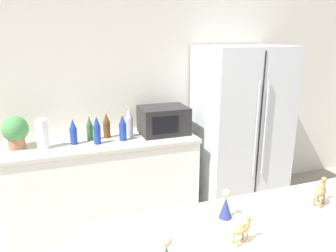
{
  "coord_description": "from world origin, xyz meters",
  "views": [
    {
      "loc": [
        -0.84,
        -0.66,
        1.89
      ],
      "look_at": [
        -0.1,
        1.42,
        1.26
      ],
      "focal_mm": 35.0,
      "sensor_mm": 36.0,
      "label": 1
    }
  ],
  "objects": [
    {
      "name": "wall_back",
      "position": [
        0.0,
        2.73,
        1.27
      ],
      "size": [
        8.0,
        0.06,
        2.55
      ],
      "color": "silver",
      "rests_on": "ground_plane"
    },
    {
      "name": "back_counter",
      "position": [
        -0.43,
        2.4,
        0.44
      ],
      "size": [
        1.84,
        0.63,
        0.88
      ],
      "color": "white",
      "rests_on": "ground_plane"
    },
    {
      "name": "refrigerator",
      "position": [
        1.06,
        2.33,
        0.88
      ],
      "size": [
        0.91,
        0.73,
        1.76
      ],
      "color": "silver",
      "rests_on": "ground_plane"
    },
    {
      "name": "potted_plant",
      "position": [
        -1.19,
        2.43,
        1.04
      ],
      "size": [
        0.23,
        0.23,
        0.3
      ],
      "color": "#9E6B47",
      "rests_on": "back_counter"
    },
    {
      "name": "paper_towel_roll",
      "position": [
        -0.97,
        2.35,
        1.02
      ],
      "size": [
        0.1,
        0.1,
        0.27
      ],
      "color": "white",
      "rests_on": "back_counter"
    },
    {
      "name": "microwave",
      "position": [
        0.2,
        2.42,
        1.02
      ],
      "size": [
        0.48,
        0.37,
        0.28
      ],
      "color": "black",
      "rests_on": "back_counter"
    },
    {
      "name": "back_bottle_0",
      "position": [
        -0.7,
        2.38,
        1.0
      ],
      "size": [
        0.07,
        0.07,
        0.25
      ],
      "color": "navy",
      "rests_on": "back_counter"
    },
    {
      "name": "back_bottle_1",
      "position": [
        -0.15,
        2.43,
        1.03
      ],
      "size": [
        0.07,
        0.07,
        0.31
      ],
      "color": "#B2B7BC",
      "rests_on": "back_counter"
    },
    {
      "name": "back_bottle_2",
      "position": [
        -0.54,
        2.44,
        1.0
      ],
      "size": [
        0.06,
        0.06,
        0.24
      ],
      "color": "#2D6033",
      "rests_on": "back_counter"
    },
    {
      "name": "back_bottle_3",
      "position": [
        -0.37,
        2.47,
        1.0
      ],
      "size": [
        0.07,
        0.07,
        0.26
      ],
      "color": "brown",
      "rests_on": "back_counter"
    },
    {
      "name": "back_bottle_4",
      "position": [
        -0.24,
        2.33,
        1.01
      ],
      "size": [
        0.07,
        0.07,
        0.26
      ],
      "color": "navy",
      "rests_on": "back_counter"
    },
    {
      "name": "back_bottle_5",
      "position": [
        -0.49,
        2.31,
        1.01
      ],
      "size": [
        0.07,
        0.07,
        0.27
      ],
      "color": "navy",
      "rests_on": "back_counter"
    },
    {
      "name": "camel_figurine",
      "position": [
        0.42,
        0.52,
        1.1
      ],
      "size": [
        0.11,
        0.09,
        0.14
      ],
      "color": "olive",
      "rests_on": "bar_counter"
    },
    {
      "name": "camel_figurine_second",
      "position": [
        -0.14,
        0.38,
        1.09
      ],
      "size": [
        0.1,
        0.06,
        0.12
      ],
      "color": "tan",
      "rests_on": "bar_counter"
    },
    {
      "name": "wise_man_figurine_crimson",
      "position": [
        -0.11,
        0.58,
        1.08
      ],
      "size": [
        0.06,
        0.06,
        0.15
      ],
      "color": "navy",
      "rests_on": "bar_counter"
    }
  ]
}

